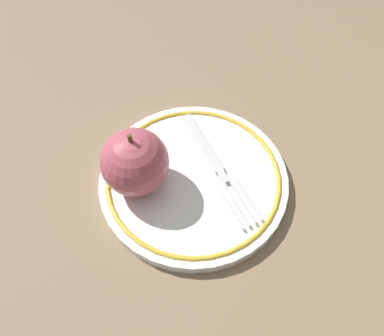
# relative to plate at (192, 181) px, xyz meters

# --- Properties ---
(ground_plane) EXTENTS (2.00, 2.00, 0.00)m
(ground_plane) POSITION_rel_plate_xyz_m (0.01, -0.00, -0.01)
(ground_plane) COLOR #856B51
(plate) EXTENTS (0.22, 0.22, 0.02)m
(plate) POSITION_rel_plate_xyz_m (0.00, 0.00, 0.00)
(plate) COLOR white
(plate) RESTS_ON ground_plane
(apple_red_whole) EXTENTS (0.08, 0.08, 0.09)m
(apple_red_whole) POSITION_rel_plate_xyz_m (0.03, 0.06, 0.05)
(apple_red_whole) COLOR #B64E61
(apple_red_whole) RESTS_ON plate
(fork) EXTENTS (0.17, 0.04, 0.00)m
(fork) POSITION_rel_plate_xyz_m (0.00, -0.03, 0.01)
(fork) COLOR silver
(fork) RESTS_ON plate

